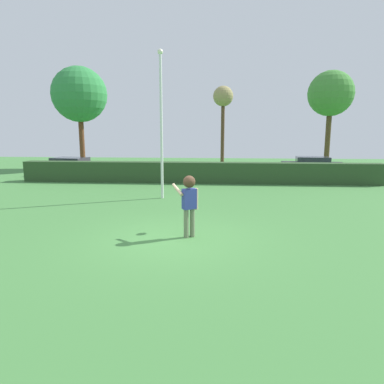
# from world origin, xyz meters

# --- Properties ---
(ground_plane) EXTENTS (60.00, 60.00, 0.00)m
(ground_plane) POSITION_xyz_m (0.00, 0.00, 0.00)
(ground_plane) COLOR #43803E
(person) EXTENTS (0.79, 0.59, 1.80)m
(person) POSITION_xyz_m (0.39, 0.21, 1.16)
(person) COLOR #6B7658
(person) RESTS_ON ground
(frisbee) EXTENTS (0.26, 0.26, 0.10)m
(frisbee) POSITION_xyz_m (0.16, 0.95, 1.17)
(frisbee) COLOR white
(lamppost) EXTENTS (0.24, 0.24, 6.48)m
(lamppost) POSITION_xyz_m (-1.34, 6.00, 3.56)
(lamppost) COLOR silver
(lamppost) RESTS_ON ground
(hedge_row) EXTENTS (21.08, 0.90, 1.22)m
(hedge_row) POSITION_xyz_m (0.00, 10.90, 0.61)
(hedge_row) COLOR #2B4725
(hedge_row) RESTS_ON ground
(parked_car_red) EXTENTS (4.44, 2.43, 1.25)m
(parked_car_red) POSITION_xyz_m (-8.95, 13.48, 0.69)
(parked_car_red) COLOR #B21E1E
(parked_car_red) RESTS_ON ground
(parked_car_black) EXTENTS (4.36, 2.18, 1.25)m
(parked_car_black) POSITION_xyz_m (7.78, 15.51, 0.69)
(parked_car_black) COLOR black
(parked_car_black) RESTS_ON ground
(willow_tree) EXTENTS (4.31, 4.31, 8.03)m
(willow_tree) POSITION_xyz_m (-9.84, 17.94, 5.84)
(willow_tree) COLOR brown
(willow_tree) RESTS_ON ground
(bare_elm_tree) EXTENTS (1.68, 1.68, 6.74)m
(bare_elm_tree) POSITION_xyz_m (1.48, 20.49, 5.60)
(bare_elm_tree) COLOR brown
(bare_elm_tree) RESTS_ON ground
(birch_tree) EXTENTS (3.64, 3.64, 7.86)m
(birch_tree) POSITION_xyz_m (10.16, 20.34, 5.97)
(birch_tree) COLOR #503E21
(birch_tree) RESTS_ON ground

